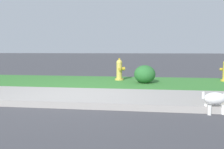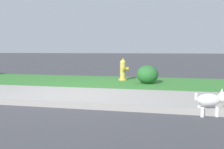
# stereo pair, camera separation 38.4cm
# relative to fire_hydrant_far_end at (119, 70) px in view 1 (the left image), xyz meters

# --- Properties ---
(ground_plane) EXTENTS (120.00, 120.00, 0.00)m
(ground_plane) POSITION_rel_fire_hydrant_far_end_xyz_m (-0.82, -2.67, -0.36)
(ground_plane) COLOR #424247
(sidewalk_pavement) EXTENTS (18.00, 1.90, 0.01)m
(sidewalk_pavement) POSITION_rel_fire_hydrant_far_end_xyz_m (-0.82, -2.67, -0.36)
(sidewalk_pavement) COLOR #9E9993
(sidewalk_pavement) RESTS_ON ground
(grass_verge) EXTENTS (18.00, 2.67, 0.01)m
(grass_verge) POSITION_rel_fire_hydrant_far_end_xyz_m (-0.82, -0.38, -0.36)
(grass_verge) COLOR #387A33
(grass_verge) RESTS_ON ground
(street_curb) EXTENTS (18.00, 0.16, 0.12)m
(street_curb) POSITION_rel_fire_hydrant_far_end_xyz_m (-0.82, -3.70, -0.30)
(street_curb) COLOR #9E9993
(street_curb) RESTS_ON ground
(fire_hydrant_far_end) EXTENTS (0.35, 0.38, 0.75)m
(fire_hydrant_far_end) POSITION_rel_fire_hydrant_far_end_xyz_m (0.00, 0.00, 0.00)
(fire_hydrant_far_end) COLOR gold
(fire_hydrant_far_end) RESTS_ON ground
(small_white_dog) EXTENTS (0.53, 0.29, 0.43)m
(small_white_dog) POSITION_rel_fire_hydrant_far_end_xyz_m (1.94, -3.74, -0.11)
(small_white_dog) COLOR white
(small_white_dog) RESTS_ON ground
(shrub_bush_near_lamp) EXTENTS (0.66, 0.66, 0.56)m
(shrub_bush_near_lamp) POSITION_rel_fire_hydrant_far_end_xyz_m (0.84, -0.56, -0.08)
(shrub_bush_near_lamp) COLOR #28662D
(shrub_bush_near_lamp) RESTS_ON ground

